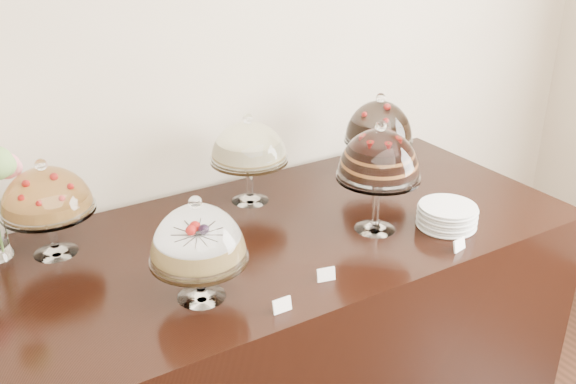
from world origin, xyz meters
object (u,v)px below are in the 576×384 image
cake_stand_choco_layer (379,158)px  cake_stand_dark_choco (379,125)px  cake_stand_fruit_tart (46,195)px  display_counter (281,332)px  cake_stand_cheesecake (249,146)px  plate_stack (447,216)px  cake_stand_sugar_sponge (198,239)px

cake_stand_choco_layer → cake_stand_dark_choco: bearing=51.1°
cake_stand_dark_choco → cake_stand_fruit_tart: (-1.34, 0.06, -0.02)m
cake_stand_fruit_tart → cake_stand_dark_choco: bearing=-2.8°
display_counter → cake_stand_cheesecake: size_ratio=6.05×
cake_stand_cheesecake → plate_stack: size_ratio=1.70×
cake_stand_cheesecake → display_counter: bearing=-96.0°
cake_stand_sugar_sponge → cake_stand_cheesecake: (0.45, 0.52, 0.03)m
cake_stand_sugar_sponge → plate_stack: bearing=-3.0°
cake_stand_cheesecake → cake_stand_choco_layer: bearing=-58.5°
display_counter → cake_stand_choco_layer: size_ratio=5.26×
plate_stack → cake_stand_fruit_tart: bearing=156.6°
display_counter → cake_stand_dark_choco: size_ratio=5.82×
plate_stack → display_counter: bearing=152.8°
display_counter → cake_stand_dark_choco: bearing=19.2°
display_counter → plate_stack: 0.79m
cake_stand_fruit_tart → plate_stack: 1.41m
cake_stand_choco_layer → plate_stack: (0.24, -0.12, -0.24)m
cake_stand_cheesecake → cake_stand_dark_choco: bearing=-8.2°
cake_stand_sugar_sponge → plate_stack: 0.98m
cake_stand_sugar_sponge → cake_stand_fruit_tart: (-0.32, 0.50, 0.02)m
cake_stand_cheesecake → cake_stand_dark_choco: (0.57, -0.08, 0.01)m
display_counter → cake_stand_cheesecake: bearing=84.0°
cake_stand_choco_layer → cake_stand_dark_choco: size_ratio=1.11×
display_counter → cake_stand_fruit_tart: bearing=159.5°
display_counter → plate_stack: plate_stack is taller
display_counter → cake_stand_dark_choco: (0.61, 0.21, 0.69)m
cake_stand_choco_layer → cake_stand_cheesecake: cake_stand_choco_layer is taller
cake_stand_sugar_sponge → cake_stand_fruit_tart: bearing=122.1°
cake_stand_cheesecake → cake_stand_fruit_tart: cake_stand_cheesecake is taller
cake_stand_cheesecake → cake_stand_dark_choco: 0.58m
display_counter → cake_stand_cheesecake: 0.74m
cake_stand_choco_layer → cake_stand_dark_choco: (0.30, 0.37, -0.04)m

